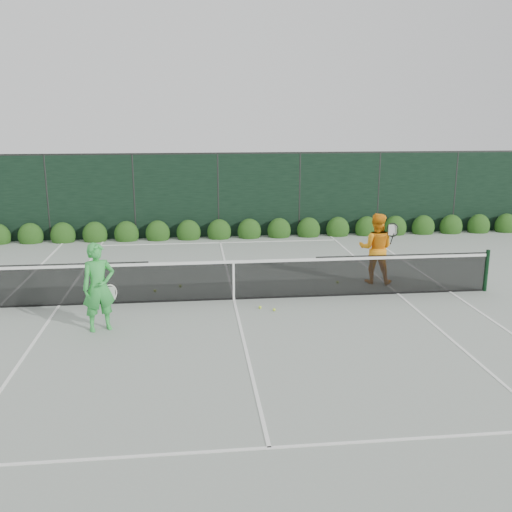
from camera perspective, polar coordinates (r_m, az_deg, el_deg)
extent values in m
plane|color=gray|center=(13.86, -2.23, -4.38)|extent=(80.00, 80.00, 0.00)
cylinder|color=black|center=(15.52, 22.04, -1.35)|extent=(0.10, 0.10, 1.07)
cube|color=black|center=(14.06, -19.60, -2.76)|extent=(4.40, 0.01, 1.02)
cube|color=black|center=(13.72, -2.25, -2.47)|extent=(4.00, 0.01, 0.96)
cube|color=black|center=(14.61, 14.42, -1.77)|extent=(4.40, 0.01, 1.02)
cube|color=white|center=(13.60, -2.27, -0.59)|extent=(12.80, 0.03, 0.07)
cube|color=black|center=(13.86, -2.23, -4.30)|extent=(12.80, 0.02, 0.04)
cube|color=white|center=(13.73, -2.25, -2.56)|extent=(0.05, 0.03, 0.91)
imported|color=green|center=(12.12, -15.46, -3.01)|extent=(0.79, 0.66, 1.84)
torus|color=silver|center=(12.23, -14.42, -3.62)|extent=(0.29, 0.13, 0.30)
cylinder|color=black|center=(12.30, -14.35, -4.68)|extent=(0.10, 0.03, 0.30)
imported|color=orange|center=(15.34, 11.90, 0.75)|extent=(1.10, 0.98, 1.87)
torus|color=black|center=(15.16, 13.49, 2.56)|extent=(0.30, 0.12, 0.30)
cylinder|color=black|center=(15.21, 13.44, 1.67)|extent=(0.10, 0.03, 0.30)
cube|color=white|center=(15.25, 18.83, -3.40)|extent=(0.06, 23.77, 0.01)
cube|color=white|center=(14.19, -19.10, -4.70)|extent=(0.06, 23.77, 0.01)
cube|color=white|center=(14.72, 13.99, -3.67)|extent=(0.06, 23.77, 0.01)
cube|color=white|center=(25.41, -4.23, 4.01)|extent=(11.03, 0.06, 0.01)
cube|color=white|center=(20.03, -3.59, 1.35)|extent=(8.23, 0.06, 0.01)
cube|color=white|center=(8.06, 1.35, -18.63)|extent=(8.23, 0.06, 0.01)
cube|color=white|center=(13.86, -2.23, -4.35)|extent=(0.06, 12.80, 0.01)
cube|color=black|center=(20.85, -3.81, 6.01)|extent=(32.00, 0.06, 3.00)
cube|color=#262826|center=(20.70, -3.88, 10.21)|extent=(32.00, 0.06, 0.06)
cylinder|color=#262826|center=(21.43, -20.12, 5.41)|extent=(0.08, 0.08, 3.00)
cylinder|color=#262826|center=(20.93, -12.08, 5.76)|extent=(0.08, 0.08, 3.00)
cylinder|color=#262826|center=(20.85, -3.81, 6.01)|extent=(0.08, 0.08, 3.00)
cylinder|color=#262826|center=(21.20, 4.36, 6.13)|extent=(0.08, 0.08, 3.00)
cylinder|color=#262826|center=(21.95, 12.13, 6.13)|extent=(0.08, 0.08, 3.00)
cylinder|color=#262826|center=(23.08, 19.25, 6.03)|extent=(0.08, 0.08, 3.00)
ellipsoid|color=#183D10|center=(21.45, -21.61, 1.85)|extent=(0.86, 0.65, 0.94)
ellipsoid|color=#183D10|center=(21.19, -18.74, 1.96)|extent=(0.86, 0.65, 0.94)
ellipsoid|color=#183D10|center=(20.98, -15.80, 2.06)|extent=(0.86, 0.65, 0.94)
ellipsoid|color=#183D10|center=(20.83, -12.82, 2.15)|extent=(0.86, 0.65, 0.94)
ellipsoid|color=#183D10|center=(20.73, -9.79, 2.25)|extent=(0.86, 0.65, 0.94)
ellipsoid|color=#183D10|center=(20.69, -6.75, 2.33)|extent=(0.86, 0.65, 0.94)
ellipsoid|color=#183D10|center=(20.71, -3.71, 2.41)|extent=(0.86, 0.65, 0.94)
ellipsoid|color=#183D10|center=(20.79, -0.68, 2.48)|extent=(0.86, 0.65, 0.94)
ellipsoid|color=#183D10|center=(20.93, 2.32, 2.55)|extent=(0.86, 0.65, 0.94)
ellipsoid|color=#183D10|center=(21.12, 5.28, 2.60)|extent=(0.86, 0.65, 0.94)
ellipsoid|color=#183D10|center=(21.37, 8.17, 2.65)|extent=(0.86, 0.65, 0.94)
ellipsoid|color=#183D10|center=(21.67, 10.99, 2.69)|extent=(0.86, 0.65, 0.94)
ellipsoid|color=#183D10|center=(22.02, 13.73, 2.73)|extent=(0.86, 0.65, 0.94)
ellipsoid|color=#183D10|center=(22.42, 16.37, 2.75)|extent=(0.86, 0.65, 0.94)
ellipsoid|color=#183D10|center=(22.87, 18.92, 2.77)|extent=(0.86, 0.65, 0.94)
ellipsoid|color=#183D10|center=(23.36, 21.36, 2.79)|extent=(0.86, 0.65, 0.94)
ellipsoid|color=#183D10|center=(23.89, 23.70, 2.80)|extent=(0.86, 0.65, 0.94)
sphere|color=#C5EB34|center=(13.21, 0.41, -5.14)|extent=(0.07, 0.07, 0.07)
sphere|color=#C5EB34|center=(15.31, 8.15, -2.60)|extent=(0.07, 0.07, 0.07)
sphere|color=#C5EB34|center=(13.06, 1.83, -5.38)|extent=(0.07, 0.07, 0.07)
sphere|color=#C5EB34|center=(14.64, -10.08, -3.44)|extent=(0.07, 0.07, 0.07)
sphere|color=#C5EB34|center=(14.94, -7.58, -3.00)|extent=(0.07, 0.07, 0.07)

